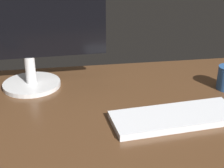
# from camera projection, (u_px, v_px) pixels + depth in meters

# --- Properties ---
(desk) EXTENTS (1.40, 0.84, 0.02)m
(desk) POSITION_uv_depth(u_px,v_px,m) (96.00, 120.00, 0.99)
(desk) COLOR #4C301C
(desk) RESTS_ON ground
(monitor) EXTENTS (0.53, 0.20, 0.45)m
(monitor) POSITION_uv_depth(u_px,v_px,m) (25.00, 20.00, 1.09)
(monitor) COLOR silver
(monitor) RESTS_ON desk
(keyboard) EXTENTS (0.38, 0.17, 0.02)m
(keyboard) POSITION_uv_depth(u_px,v_px,m) (176.00, 117.00, 0.97)
(keyboard) COLOR silver
(keyboard) RESTS_ON desk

